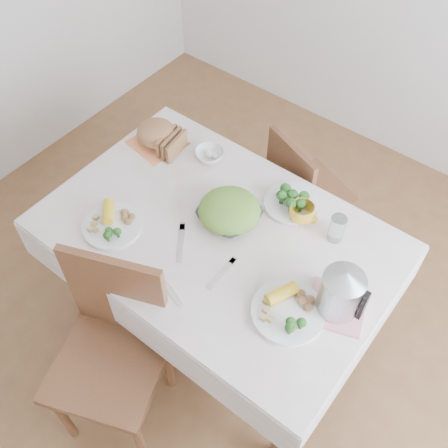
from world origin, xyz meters
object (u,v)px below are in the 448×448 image
Objects in this scene: dining_table at (218,281)px; chair_far at (312,185)px; salad_bowl at (229,215)px; dinner_plate_right at (288,312)px; chair_near at (109,368)px; electric_kettle at (341,291)px; yellow_mug at (302,213)px; dinner_plate_left at (113,226)px.

dining_table is 0.76m from chair_far.
dinner_plate_right is (0.46, -0.23, -0.02)m from salad_bowl.
electric_kettle is (0.65, 0.66, 0.42)m from chair_near.
yellow_mug reaches higher than dinner_plate_right.
dinner_plate_left is (-0.43, -1.01, 0.31)m from chair_far.
yellow_mug is at bearing 49.49° from dining_table.
salad_bowl is 0.98× the size of dinner_plate_left.
chair_near is 0.60m from dinner_plate_left.
salad_bowl is at bearing 92.85° from dining_table.
dining_table is 12.24× the size of yellow_mug.
yellow_mug is at bearing 146.89° from electric_kettle.
chair_near is 8.59× the size of yellow_mug.
dinner_plate_left is at bearing -137.04° from salad_bowl.
electric_kettle is at bearing -8.86° from salad_bowl.
chair_far is at bearing 66.82° from dinner_plate_left.
chair_near is 0.80m from dinner_plate_right.
chair_near is 1.02m from electric_kettle.
yellow_mug is (0.24, 0.28, 0.43)m from dining_table.
chair_near is 1.42m from chair_far.
salad_bowl is at bearing 64.23° from chair_near.
chair_far is 1.01m from electric_kettle.
electric_kettle is at bearing 23.84° from chair_near.
chair_near is 4.29× the size of electric_kettle.
chair_far is 1.02m from dinner_plate_right.
salad_bowl is 1.11× the size of electric_kettle.
dinner_plate_right is 1.25× the size of electric_kettle.
dinner_plate_left is 1.01m from electric_kettle.
dining_table is 0.57m from yellow_mug.
dinner_plate_left is at bearing -158.67° from electric_kettle.
dinner_plate_right is 2.50× the size of yellow_mug.
chair_near is at bearing -94.16° from salad_bowl.
electric_kettle is (0.13, 0.14, 0.11)m from dinner_plate_right.
yellow_mug is at bearing 38.31° from salad_bowl.
chair_far is (0.11, 1.41, 0.00)m from chair_near.
yellow_mug is 0.46m from electric_kettle.
electric_kettle reaches higher than dinner_plate_right.
dinner_plate_left is 0.84m from dinner_plate_right.
salad_bowl is 0.89× the size of dinner_plate_right.
yellow_mug is (0.19, -0.46, 0.34)m from chair_far.
dining_table is at bearing 105.69° from chair_far.
dinner_plate_right is (0.83, 0.12, 0.00)m from dinner_plate_left.
dining_table is 0.43m from salad_bowl.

